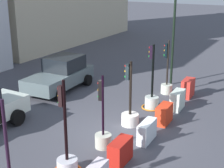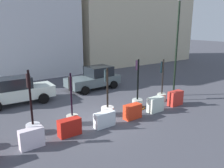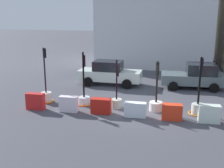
% 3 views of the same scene
% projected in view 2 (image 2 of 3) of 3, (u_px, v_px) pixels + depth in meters
% --- Properties ---
extents(ground_plane, '(120.00, 120.00, 0.00)m').
position_uv_depth(ground_plane, '(93.00, 120.00, 12.40)').
color(ground_plane, '#464750').
extents(traffic_light_1, '(0.90, 0.90, 3.03)m').
position_uv_depth(traffic_light_1, '(33.00, 124.00, 10.77)').
color(traffic_light_1, silver).
rests_on(traffic_light_1, ground_plane).
extents(traffic_light_2, '(0.59, 0.59, 2.69)m').
position_uv_depth(traffic_light_2, '(72.00, 115.00, 11.69)').
color(traffic_light_2, '#B5B7A7').
rests_on(traffic_light_2, ground_plane).
extents(traffic_light_3, '(0.72, 0.72, 2.70)m').
position_uv_depth(traffic_light_3, '(107.00, 107.00, 12.89)').
color(traffic_light_3, silver).
rests_on(traffic_light_3, ground_plane).
extents(traffic_light_4, '(0.93, 0.93, 3.00)m').
position_uv_depth(traffic_light_4, '(137.00, 100.00, 14.04)').
color(traffic_light_4, silver).
rests_on(traffic_light_4, ground_plane).
extents(traffic_light_5, '(0.58, 0.58, 2.80)m').
position_uv_depth(traffic_light_5, '(162.00, 93.00, 15.35)').
color(traffic_light_5, silver).
rests_on(traffic_light_5, ground_plane).
extents(construction_barrier_1, '(1.00, 0.40, 0.84)m').
position_uv_depth(construction_barrier_1, '(32.00, 138.00, 9.49)').
color(construction_barrier_1, white).
rests_on(construction_barrier_1, ground_plane).
extents(construction_barrier_2, '(1.05, 0.49, 0.80)m').
position_uv_depth(construction_barrier_2, '(70.00, 127.00, 10.56)').
color(construction_barrier_2, red).
rests_on(construction_barrier_2, ground_plane).
extents(construction_barrier_3, '(1.11, 0.41, 0.77)m').
position_uv_depth(construction_barrier_3, '(105.00, 120.00, 11.45)').
color(construction_barrier_3, white).
rests_on(construction_barrier_3, ground_plane).
extents(construction_barrier_4, '(1.00, 0.49, 0.80)m').
position_uv_depth(construction_barrier_4, '(133.00, 111.00, 12.46)').
color(construction_barrier_4, red).
rests_on(construction_barrier_4, ground_plane).
extents(construction_barrier_5, '(1.02, 0.48, 0.87)m').
position_uv_depth(construction_barrier_5, '(155.00, 104.00, 13.44)').
color(construction_barrier_5, silver).
rests_on(construction_barrier_5, ground_plane).
extents(construction_barrier_6, '(1.02, 0.49, 0.91)m').
position_uv_depth(construction_barrier_6, '(175.00, 98.00, 14.51)').
color(construction_barrier_6, red).
rests_on(construction_barrier_6, ground_plane).
extents(car_white_van, '(4.55, 2.07, 1.74)m').
position_uv_depth(car_white_van, '(17.00, 91.00, 14.67)').
color(car_white_van, silver).
rests_on(car_white_van, ground_plane).
extents(car_grey_saloon, '(4.33, 2.39, 1.72)m').
position_uv_depth(car_grey_saloon, '(95.00, 78.00, 18.27)').
color(car_grey_saloon, slate).
rests_on(car_grey_saloon, ground_plane).
extents(building_main_facade, '(11.02, 9.04, 10.90)m').
position_uv_depth(building_main_facade, '(14.00, 19.00, 22.86)').
color(building_main_facade, silver).
rests_on(building_main_facade, ground_plane).
extents(building_corner_block, '(17.26, 8.08, 15.00)m').
position_uv_depth(building_corner_block, '(129.00, 4.00, 30.45)').
color(building_corner_block, beige).
rests_on(building_corner_block, ground_plane).
extents(street_lamp_post, '(0.36, 0.36, 6.78)m').
position_uv_depth(street_lamp_post, '(177.00, 35.00, 15.51)').
color(street_lamp_post, black).
rests_on(street_lamp_post, ground_plane).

